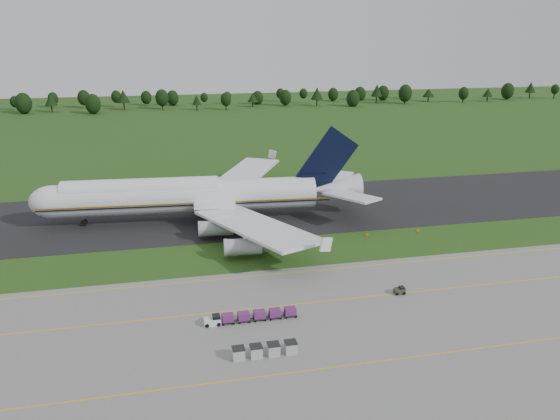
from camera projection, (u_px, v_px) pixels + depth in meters
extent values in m
plane|color=#224615|center=(264.00, 254.00, 108.28)|extent=(600.00, 600.00, 0.00)
cube|color=slate|center=(308.00, 345.00, 76.69)|extent=(300.00, 52.00, 0.06)
cube|color=black|center=(243.00, 211.00, 134.28)|extent=(300.00, 40.00, 0.08)
cube|color=#E4B10D|center=(289.00, 305.00, 87.82)|extent=(300.00, 0.25, 0.01)
cube|color=#E4B10D|center=(320.00, 369.00, 71.10)|extent=(300.00, 0.20, 0.01)
cube|color=#E4B10D|center=(274.00, 274.00, 98.97)|extent=(120.00, 0.20, 0.01)
cylinder|color=black|center=(24.00, 110.00, 294.95)|extent=(0.70, 0.70, 3.67)
sphere|color=black|center=(23.00, 103.00, 293.79)|extent=(8.70, 8.70, 8.70)
cylinder|color=black|center=(52.00, 109.00, 300.36)|extent=(0.70, 0.70, 3.60)
cone|color=black|center=(51.00, 100.00, 298.81)|extent=(6.76, 6.76, 6.40)
cylinder|color=black|center=(94.00, 111.00, 294.43)|extent=(0.70, 0.70, 3.49)
sphere|color=black|center=(93.00, 104.00, 293.32)|extent=(8.28, 8.28, 8.28)
cylinder|color=black|center=(124.00, 106.00, 309.74)|extent=(0.70, 0.70, 4.03)
cone|color=black|center=(123.00, 96.00, 308.00)|extent=(7.44, 7.44, 7.17)
cylinder|color=black|center=(162.00, 106.00, 311.21)|extent=(0.70, 0.70, 4.28)
sphere|color=black|center=(162.00, 98.00, 309.85)|extent=(7.47, 7.47, 7.47)
cylinder|color=black|center=(197.00, 108.00, 308.17)|extent=(0.70, 0.70, 3.05)
cone|color=black|center=(197.00, 100.00, 306.86)|extent=(5.09, 5.09, 5.43)
cylinder|color=black|center=(226.00, 106.00, 309.32)|extent=(0.70, 0.70, 3.87)
sphere|color=black|center=(226.00, 99.00, 308.09)|extent=(5.96, 5.96, 5.96)
cylinder|color=black|center=(253.00, 104.00, 322.05)|extent=(0.70, 0.70, 2.94)
cone|color=black|center=(253.00, 97.00, 320.78)|extent=(6.27, 6.27, 5.22)
cylinder|color=black|center=(285.00, 103.00, 326.04)|extent=(0.70, 0.70, 3.29)
sphere|color=black|center=(285.00, 97.00, 324.99)|extent=(7.07, 7.07, 7.07)
cylinder|color=black|center=(317.00, 103.00, 325.25)|extent=(0.70, 0.70, 3.98)
cone|color=black|center=(317.00, 93.00, 323.54)|extent=(7.31, 7.31, 7.07)
cylinder|color=black|center=(353.00, 104.00, 324.15)|extent=(0.70, 0.70, 3.06)
sphere|color=black|center=(353.00, 98.00, 323.18)|extent=(7.85, 7.85, 7.85)
cylinder|color=black|center=(376.00, 100.00, 339.39)|extent=(0.70, 0.70, 4.13)
cone|color=black|center=(377.00, 90.00, 337.61)|extent=(7.03, 7.03, 7.35)
cylinder|color=black|center=(405.00, 100.00, 335.73)|extent=(0.70, 0.70, 4.21)
sphere|color=black|center=(405.00, 93.00, 334.39)|extent=(8.22, 8.22, 8.22)
cylinder|color=black|center=(428.00, 99.00, 346.88)|extent=(0.70, 0.70, 2.93)
cone|color=black|center=(429.00, 93.00, 345.62)|extent=(7.68, 7.68, 5.22)
cylinder|color=black|center=(463.00, 99.00, 342.59)|extent=(0.70, 0.70, 3.70)
sphere|color=black|center=(464.00, 93.00, 341.42)|extent=(6.18, 6.18, 6.18)
cylinder|color=black|center=(487.00, 99.00, 347.45)|extent=(0.70, 0.70, 3.00)
cone|color=black|center=(488.00, 92.00, 346.16)|extent=(6.48, 6.48, 5.33)
cylinder|color=black|center=(507.00, 97.00, 356.89)|extent=(0.70, 0.70, 3.64)
sphere|color=black|center=(508.00, 91.00, 355.73)|extent=(8.06, 8.06, 8.06)
cylinder|color=black|center=(530.00, 95.00, 364.16)|extent=(0.70, 0.70, 3.85)
cone|color=black|center=(531.00, 87.00, 362.51)|extent=(6.70, 6.70, 6.85)
cylinder|color=black|center=(554.00, 96.00, 362.23)|extent=(0.70, 0.70, 4.03)
sphere|color=black|center=(555.00, 89.00, 360.95)|extent=(5.04, 5.04, 5.04)
cylinder|color=white|center=(187.00, 196.00, 125.48)|extent=(59.61, 11.81, 7.35)
cylinder|color=white|center=(141.00, 191.00, 123.60)|extent=(35.05, 8.34, 5.73)
sphere|color=white|center=(53.00, 202.00, 121.58)|extent=(7.35, 7.35, 7.35)
cone|color=white|center=(337.00, 189.00, 129.97)|extent=(11.73, 7.81, 6.98)
cube|color=#B9841B|center=(187.00, 204.00, 122.19)|extent=(65.17, 5.00, 0.36)
cube|color=white|center=(255.00, 226.00, 109.21)|extent=(22.31, 36.04, 0.56)
cube|color=white|center=(241.00, 177.00, 145.95)|extent=(26.35, 35.12, 0.56)
cylinder|color=#979A9F|center=(216.00, 228.00, 115.24)|extent=(7.37, 3.80, 3.27)
cylinder|color=#979A9F|center=(243.00, 247.00, 105.32)|extent=(7.37, 3.80, 3.27)
cylinder|color=#979A9F|center=(213.00, 194.00, 139.48)|extent=(7.37, 3.80, 3.27)
cylinder|color=#979A9F|center=(230.00, 182.00, 150.70)|extent=(7.37, 3.80, 3.27)
cube|color=black|center=(327.00, 161.00, 127.51)|extent=(14.89, 1.69, 16.40)
cube|color=white|center=(351.00, 196.00, 122.87)|extent=(11.14, 14.37, 0.46)
cube|color=white|center=(335.00, 179.00, 137.29)|extent=(12.39, 14.02, 0.46)
cylinder|color=slate|center=(84.00, 221.00, 123.87)|extent=(0.37, 0.37, 2.25)
cylinder|color=black|center=(84.00, 223.00, 124.02)|extent=(1.39, 1.02, 1.33)
cylinder|color=slate|center=(215.00, 221.00, 123.45)|extent=(0.37, 0.37, 2.25)
cylinder|color=black|center=(215.00, 223.00, 123.59)|extent=(1.39, 1.02, 1.33)
cylinder|color=slate|center=(214.00, 209.00, 132.11)|extent=(0.37, 0.37, 2.25)
cylinder|color=black|center=(214.00, 211.00, 132.25)|extent=(1.39, 1.02, 1.33)
cube|color=white|center=(212.00, 321.00, 81.75)|extent=(2.51, 1.35, 1.06)
cylinder|color=black|center=(207.00, 326.00, 81.02)|extent=(0.58, 0.21, 0.58)
cube|color=black|center=(228.00, 321.00, 82.28)|extent=(1.93, 1.45, 0.12)
cube|color=#5A215F|center=(228.00, 318.00, 82.10)|extent=(1.74, 1.35, 1.06)
cylinder|color=black|center=(223.00, 325.00, 81.54)|extent=(0.33, 0.14, 0.33)
cube|color=black|center=(244.00, 319.00, 82.77)|extent=(1.93, 1.45, 0.12)
cube|color=#5A215F|center=(244.00, 316.00, 82.59)|extent=(1.74, 1.35, 1.06)
cylinder|color=black|center=(239.00, 323.00, 82.03)|extent=(0.33, 0.14, 0.33)
cube|color=black|center=(259.00, 318.00, 83.26)|extent=(1.93, 1.45, 0.12)
cube|color=#5A215F|center=(259.00, 314.00, 83.08)|extent=(1.74, 1.35, 1.06)
cylinder|color=black|center=(255.00, 321.00, 82.52)|extent=(0.33, 0.14, 0.33)
cube|color=black|center=(275.00, 316.00, 83.75)|extent=(1.93, 1.45, 0.12)
cube|color=#5A215F|center=(275.00, 313.00, 83.57)|extent=(1.74, 1.35, 1.06)
cylinder|color=black|center=(271.00, 320.00, 83.01)|extent=(0.33, 0.14, 0.33)
cube|color=black|center=(290.00, 314.00, 84.24)|extent=(1.93, 1.45, 0.12)
cube|color=#5A215F|center=(290.00, 311.00, 84.06)|extent=(1.74, 1.35, 1.06)
cylinder|color=black|center=(286.00, 318.00, 83.50)|extent=(0.33, 0.14, 0.33)
cylinder|color=black|center=(213.00, 323.00, 81.82)|extent=(0.58, 0.21, 0.58)
cube|color=#313625|center=(399.00, 291.00, 91.48)|extent=(1.84, 1.13, 0.99)
cylinder|color=black|center=(397.00, 294.00, 90.92)|extent=(0.51, 0.18, 0.51)
cylinder|color=black|center=(402.00, 291.00, 92.19)|extent=(0.51, 0.18, 0.51)
cube|color=#ADADAD|center=(238.00, 354.00, 73.08)|extent=(1.59, 1.59, 1.59)
cube|color=black|center=(238.00, 348.00, 72.82)|extent=(1.69, 1.69, 0.08)
cube|color=#ADADAD|center=(256.00, 352.00, 73.56)|extent=(1.59, 1.59, 1.59)
cube|color=black|center=(256.00, 346.00, 73.30)|extent=(1.69, 1.69, 0.08)
cube|color=#ADADAD|center=(273.00, 349.00, 74.05)|extent=(1.59, 1.59, 1.59)
cube|color=black|center=(273.00, 344.00, 73.79)|extent=(1.69, 1.69, 0.08)
cube|color=#ADADAD|center=(291.00, 347.00, 74.53)|extent=(1.59, 1.59, 1.59)
cube|color=black|center=(291.00, 342.00, 74.28)|extent=(1.69, 1.69, 0.08)
cube|color=#EA6007|center=(259.00, 243.00, 112.84)|extent=(0.50, 0.12, 0.60)
cube|color=black|center=(259.00, 245.00, 112.92)|extent=(0.30, 0.30, 0.04)
cube|color=#EA6007|center=(314.00, 239.00, 115.25)|extent=(0.50, 0.12, 0.60)
cube|color=black|center=(314.00, 240.00, 115.33)|extent=(0.30, 0.30, 0.04)
cube|color=#EA6007|center=(367.00, 235.00, 117.65)|extent=(0.50, 0.12, 0.60)
cube|color=black|center=(367.00, 236.00, 117.74)|extent=(0.30, 0.30, 0.04)
cube|color=#EA6007|center=(418.00, 231.00, 120.06)|extent=(0.50, 0.12, 0.60)
cube|color=black|center=(418.00, 232.00, 120.15)|extent=(0.30, 0.30, 0.04)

